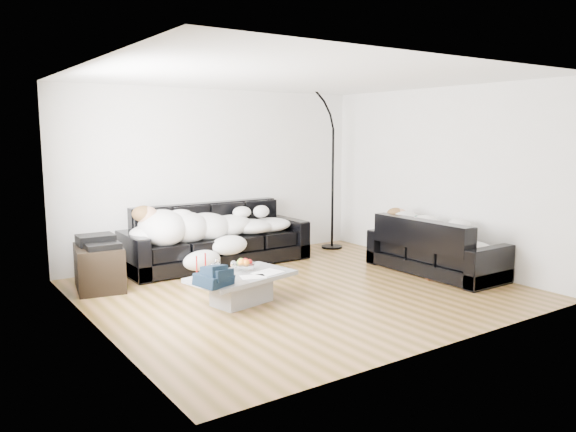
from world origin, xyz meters
TOP-DOWN VIEW (x-y plane):
  - ground at (0.00, 0.00)m, footprint 5.00×5.00m
  - wall_back at (0.00, 2.25)m, footprint 5.00×0.02m
  - wall_left at (-2.50, 0.00)m, footprint 0.02×4.50m
  - wall_right at (2.50, 0.00)m, footprint 0.02×4.50m
  - ceiling at (0.00, 0.00)m, footprint 5.00×5.00m
  - sofa_back at (-0.24, 1.81)m, footprint 2.74×0.95m
  - sofa_right at (2.05, -0.35)m, footprint 0.83×1.93m
  - sleeper_back at (-0.24, 1.76)m, footprint 2.32×0.80m
  - sleeper_right at (2.05, -0.35)m, footprint 0.70×1.66m
  - teal_cushion at (1.99, 0.24)m, footprint 0.42×0.38m
  - coffee_table at (-0.89, -0.06)m, footprint 1.30×0.92m
  - fruit_bowl at (-0.76, 0.09)m, footprint 0.25×0.25m
  - wine_glass_a at (-1.12, 0.10)m, footprint 0.08×0.08m
  - wine_glass_b at (-1.24, -0.04)m, footprint 0.09×0.09m
  - wine_glass_c at (-1.00, -0.06)m, footprint 0.08×0.08m
  - candle_left at (-1.33, 0.20)m, footprint 0.05×0.05m
  - candle_right at (-1.23, 0.17)m, footprint 0.05×0.05m
  - newspaper_a at (-0.61, -0.17)m, footprint 0.38×0.33m
  - newspaper_b at (-0.85, -0.25)m, footprint 0.32×0.27m
  - navy_jacket at (-1.36, -0.32)m, footprint 0.47×0.44m
  - shoes at (1.85, -0.53)m, footprint 0.49×0.45m
  - av_cabinet at (-2.06, 1.49)m, footprint 0.68×0.88m
  - stereo at (-2.06, 1.49)m, footprint 0.45×0.36m
  - floor_lamp at (1.95, 1.81)m, footprint 0.91×0.41m

SIDE VIEW (x-z plane):
  - ground at x=0.00m, z-range 0.00..0.00m
  - shoes at x=1.85m, z-range 0.00..0.09m
  - coffee_table at x=-0.89m, z-range 0.00..0.34m
  - av_cabinet at x=-2.06m, z-range 0.00..0.55m
  - newspaper_a at x=-0.61m, z-range 0.35..0.35m
  - newspaper_b at x=-0.85m, z-range 0.35..0.35m
  - sofa_right at x=2.05m, z-range 0.00..0.78m
  - fruit_bowl at x=-0.76m, z-range 0.34..0.49m
  - wine_glass_c at x=-1.00m, z-range 0.34..0.52m
  - wine_glass_b at x=-1.24m, z-range 0.34..0.52m
  - wine_glass_a at x=-1.12m, z-range 0.34..0.53m
  - sofa_back at x=-0.24m, z-range 0.00..0.90m
  - candle_left at x=-1.33m, z-range 0.34..0.56m
  - candle_right at x=-1.23m, z-range 0.34..0.59m
  - navy_jacket at x=-1.36m, z-range 0.42..0.62m
  - stereo at x=-2.06m, z-range 0.55..0.68m
  - sleeper_right at x=2.05m, z-range 0.42..0.82m
  - sleeper_back at x=-0.24m, z-range 0.42..0.88m
  - teal_cushion at x=1.99m, z-range 0.62..0.82m
  - floor_lamp at x=1.95m, z-range 0.00..2.45m
  - wall_back at x=0.00m, z-range 0.00..2.60m
  - wall_left at x=-2.50m, z-range 0.00..2.60m
  - wall_right at x=2.50m, z-range 0.00..2.60m
  - ceiling at x=0.00m, z-range 2.60..2.60m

